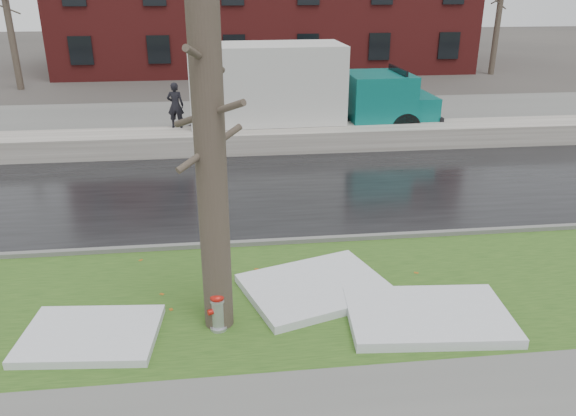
{
  "coord_description": "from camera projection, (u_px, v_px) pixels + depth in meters",
  "views": [
    {
      "loc": [
        -1.06,
        -10.46,
        5.63
      ],
      "look_at": [
        0.26,
        0.76,
        1.0
      ],
      "focal_mm": 35.0,
      "sensor_mm": 36.0,
      "label": 1
    }
  ],
  "objects": [
    {
      "name": "snow_patch_side",
      "position": [
        428.0,
        316.0,
        9.86
      ],
      "size": [
        2.94,
        2.02,
        0.18
      ],
      "primitive_type": "cube",
      "rotation": [
        0.0,
        0.0,
        -0.08
      ],
      "color": "silver",
      "rests_on": "verge"
    },
    {
      "name": "fire_hydrant",
      "position": [
        218.0,
        309.0,
        9.51
      ],
      "size": [
        0.36,
        0.34,
        0.73
      ],
      "rotation": [
        0.0,
        0.0,
        0.37
      ],
      "color": "#A5A8AD",
      "rests_on": "verge"
    },
    {
      "name": "verge",
      "position": [
        287.0,
        296.0,
        10.71
      ],
      "size": [
        60.0,
        4.5,
        0.04
      ],
      "primitive_type": "cube",
      "color": "#254617",
      "rests_on": "ground"
    },
    {
      "name": "curb",
      "position": [
        275.0,
        242.0,
        12.75
      ],
      "size": [
        60.0,
        0.15,
        0.14
      ],
      "primitive_type": "cube",
      "color": "slate",
      "rests_on": "ground"
    },
    {
      "name": "worker",
      "position": [
        175.0,
        105.0,
        19.53
      ],
      "size": [
        0.63,
        0.46,
        1.59
      ],
      "primitive_type": "imported",
      "rotation": [
        0.0,
        0.0,
        2.99
      ],
      "color": "black",
      "rests_on": "snowbank"
    },
    {
      "name": "road",
      "position": [
        264.0,
        191.0,
        15.99
      ],
      "size": [
        60.0,
        7.0,
        0.03
      ],
      "primitive_type": "cube",
      "color": "black",
      "rests_on": "ground"
    },
    {
      "name": "tree",
      "position": [
        210.0,
        152.0,
        8.65
      ],
      "size": [
        1.14,
        1.31,
        6.17
      ],
      "rotation": [
        0.0,
        0.0,
        0.33
      ],
      "color": "brown",
      "rests_on": "verge"
    },
    {
      "name": "snowbank",
      "position": [
        254.0,
        140.0,
        19.71
      ],
      "size": [
        60.0,
        1.6,
        0.75
      ],
      "primitive_type": "cube",
      "color": "beige",
      "rests_on": "ground"
    },
    {
      "name": "box_truck",
      "position": [
        297.0,
        90.0,
        20.52
      ],
      "size": [
        10.55,
        2.71,
        3.51
      ],
      "rotation": [
        0.0,
        0.0,
        0.03
      ],
      "color": "black",
      "rests_on": "ground"
    },
    {
      "name": "bg_tree_right",
      "position": [
        498.0,
        19.0,
        34.39
      ],
      "size": [
        1.4,
        1.62,
        6.5
      ],
      "color": "brown",
      "rests_on": "ground"
    },
    {
      "name": "snow_patch_near",
      "position": [
        316.0,
        287.0,
        10.8
      ],
      "size": [
        3.09,
        2.7,
        0.16
      ],
      "primitive_type": "cube",
      "rotation": [
        0.0,
        0.0,
        0.31
      ],
      "color": "silver",
      "rests_on": "verge"
    },
    {
      "name": "bg_tree_center",
      "position": [
        136.0,
        20.0,
        33.84
      ],
      "size": [
        1.4,
        1.62,
        6.5
      ],
      "color": "brown",
      "rests_on": "ground"
    },
    {
      "name": "ground",
      "position": [
        280.0,
        266.0,
        11.86
      ],
      "size": [
        120.0,
        120.0,
        0.0
      ],
      "primitive_type": "plane",
      "color": "#47423D",
      "rests_on": "ground"
    },
    {
      "name": "parking_lot",
      "position": [
        248.0,
        121.0,
        23.8
      ],
      "size": [
        60.0,
        9.0,
        0.03
      ],
      "primitive_type": "cube",
      "color": "slate",
      "rests_on": "ground"
    },
    {
      "name": "bg_tree_left",
      "position": [
        10.0,
        26.0,
        29.52
      ],
      "size": [
        1.4,
        1.62,
        6.5
      ],
      "color": "brown",
      "rests_on": "ground"
    },
    {
      "name": "snow_patch_far",
      "position": [
        91.0,
        335.0,
        9.37
      ],
      "size": [
        2.33,
        1.79,
        0.14
      ],
      "primitive_type": "cube",
      "rotation": [
        0.0,
        0.0,
        -0.09
      ],
      "color": "silver",
      "rests_on": "verge"
    }
  ]
}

